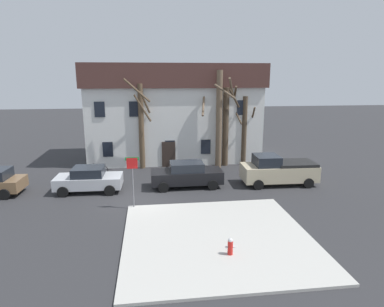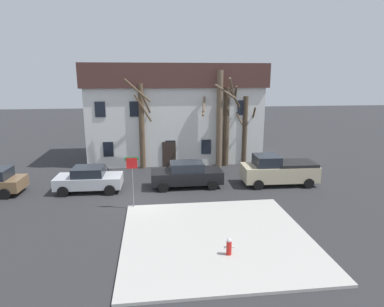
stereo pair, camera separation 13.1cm
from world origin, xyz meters
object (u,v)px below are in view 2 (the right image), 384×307
object	(u,v)px
tree_bare_mid	(219,118)
street_sign_pole	(132,173)
pickup_truck_beige	(278,170)
bicycle_leaning	(97,171)
tree_bare_near	(142,123)
car_silver_sedan	(89,179)
car_black_sedan	(187,175)
fire_hydrant	(229,246)
tree_bare_end	(243,126)
building_main	(174,111)
tree_bare_far	(226,124)

from	to	relation	value
tree_bare_mid	street_sign_pole	bearing A→B (deg)	-129.07
pickup_truck_beige	bicycle_leaning	world-z (taller)	pickup_truck_beige
tree_bare_near	car_silver_sedan	distance (m)	6.91
car_black_sedan	fire_hydrant	world-z (taller)	car_black_sedan
car_silver_sedan	tree_bare_end	bearing A→B (deg)	25.40
building_main	car_black_sedan	distance (m)	9.27
tree_bare_mid	car_silver_sedan	distance (m)	11.10
building_main	fire_hydrant	distance (m)	18.25
pickup_truck_beige	fire_hydrant	world-z (taller)	pickup_truck_beige
tree_bare_end	pickup_truck_beige	xyz separation A→B (m)	(0.99, -5.69, -2.24)
car_silver_sedan	pickup_truck_beige	size ratio (longest dim) A/B	0.83
tree_bare_near	tree_bare_end	bearing A→B (deg)	2.00
building_main	tree_bare_end	world-z (taller)	building_main
fire_hydrant	street_sign_pole	world-z (taller)	street_sign_pole
tree_bare_far	fire_hydrant	bearing A→B (deg)	-101.97
car_silver_sedan	car_black_sedan	size ratio (longest dim) A/B	0.89
fire_hydrant	street_sign_pole	xyz separation A→B (m)	(-4.19, 5.77, 1.60)
building_main	tree_bare_far	distance (m)	5.32
tree_bare_mid	tree_bare_far	bearing A→B (deg)	41.41
tree_bare_near	fire_hydrant	bearing A→B (deg)	-75.15
tree_bare_near	tree_bare_mid	xyz separation A→B (m)	(6.14, -0.59, 0.38)
fire_hydrant	car_black_sedan	bearing A→B (deg)	94.86
fire_hydrant	pickup_truck_beige	bearing A→B (deg)	58.26
tree_bare_mid	car_silver_sedan	size ratio (longest dim) A/B	1.83
tree_bare_far	street_sign_pole	size ratio (longest dim) A/B	2.20
fire_hydrant	street_sign_pole	size ratio (longest dim) A/B	0.24
street_sign_pole	tree_bare_near	bearing A→B (deg)	87.52
pickup_truck_beige	fire_hydrant	distance (m)	10.59
tree_bare_near	tree_bare_mid	size ratio (longest dim) A/B	0.92
bicycle_leaning	street_sign_pole	bearing A→B (deg)	-65.90
tree_bare_end	car_black_sedan	world-z (taller)	tree_bare_end
pickup_truck_beige	fire_hydrant	bearing A→B (deg)	-121.74
building_main	bicycle_leaning	distance (m)	9.03
tree_bare_far	car_silver_sedan	world-z (taller)	tree_bare_far
tree_bare_far	car_black_sedan	world-z (taller)	tree_bare_far
tree_bare_near	tree_bare_end	size ratio (longest dim) A/B	1.17
tree_bare_far	car_silver_sedan	distance (m)	11.87
tree_bare_far	tree_bare_end	bearing A→B (deg)	8.94
tree_bare_mid	bicycle_leaning	distance (m)	10.35
tree_bare_near	tree_bare_mid	bearing A→B (deg)	-5.52
tree_bare_near	bicycle_leaning	bearing A→B (deg)	-152.56
tree_bare_near	car_silver_sedan	xyz separation A→B (m)	(-3.36, -5.29, -2.91)
car_silver_sedan	fire_hydrant	distance (m)	11.60
tree_bare_mid	street_sign_pole	xyz separation A→B (m)	(-6.52, -8.03, -2.02)
tree_bare_far	pickup_truck_beige	xyz separation A→B (m)	(2.50, -5.46, -2.52)
car_silver_sedan	pickup_truck_beige	world-z (taller)	pickup_truck_beige
street_sign_pole	bicycle_leaning	distance (m)	7.69
tree_bare_mid	tree_bare_far	xyz separation A→B (m)	(0.74, 0.65, -0.58)
tree_bare_far	tree_bare_mid	bearing A→B (deg)	-138.59
fire_hydrant	street_sign_pole	distance (m)	7.31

